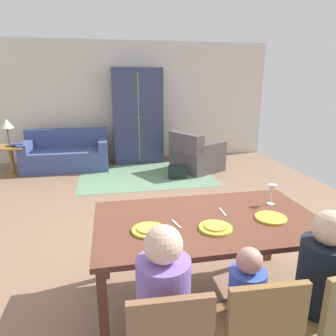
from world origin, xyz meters
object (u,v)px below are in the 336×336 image
person_man (163,317)px  table_lamp (7,125)px  dining_table (208,226)px  plate_near_woman (271,218)px  book_upper (18,144)px  handbag (177,172)px  plate_near_man (149,230)px  person_woman (315,295)px  book_lower (20,145)px  dining_chair_child (255,331)px  armoire (138,116)px  armchair (196,156)px  dining_chair_woman (335,318)px  couch (67,154)px  person_child (242,317)px  side_table (11,156)px  wine_glass (272,190)px  plate_near_child (215,228)px

person_man → table_lamp: table_lamp is taller
dining_table → plate_near_woman: 0.51m
book_upper → handbag: bearing=-15.7°
table_lamp → book_upper: 0.43m
plate_near_man → table_lamp: (-2.20, 4.36, 0.24)m
handbag → person_woman: bearing=-90.1°
book_lower → dining_chair_child: bearing=-63.9°
plate_near_woman → table_lamp: size_ratio=0.46×
armoire → table_lamp: bearing=-167.3°
armchair → handbag: size_ratio=3.62×
dining_chair_woman → book_lower: (-3.02, 5.14, 0.10)m
plate_near_woman → armoire: 4.97m
dining_table → plate_near_man: bearing=-166.4°
dining_chair_child → couch: size_ratio=0.50×
person_child → person_woman: 0.50m
couch → person_man: bearing=-77.2°
person_woman → book_upper: person_woman is taller
plate_near_woman → couch: size_ratio=0.14×
couch → armoire: bearing=11.8°
side_table → couch: bearing=14.1°
dining_chair_child → side_table: bearing=117.8°
person_man → person_woman: size_ratio=1.00×
person_woman → table_lamp: (-3.19, 4.94, 0.50)m
dining_chair_child → dining_chair_woman: size_ratio=1.00×
book_upper → book_lower: bearing=83.6°
wine_glass → armchair: bearing=84.5°
plate_near_man → book_lower: 4.82m
armchair → book_upper: armchair is taller
armchair → book_upper: 3.56m
couch → plate_near_man: bearing=-75.7°
dining_table → plate_near_woman: bearing=-11.4°
person_man → person_woman: same height
dining_table → side_table: bearing=122.5°
armchair → handbag: 0.72m
armchair → person_woman: bearing=-96.4°
wine_glass → table_lamp: size_ratio=0.34×
person_child → armchair: person_child is taller
plate_near_child → dining_chair_child: size_ratio=0.29×
armchair → plate_near_man: bearing=-110.8°
dining_chair_child → table_lamp: size_ratio=1.61×
plate_near_man → wine_glass: bearing=14.7°
plate_near_woman → couch: couch is taller
dining_table → dining_chair_child: (-0.00, -0.88, -0.20)m
couch → armchair: 2.76m
dining_chair_child → book_lower: bearing=116.1°
person_child → dining_chair_woman: size_ratio=1.06×
side_table → handbag: size_ratio=1.81×
plate_near_child → dining_chair_woman: (0.50, -0.70, -0.28)m
wine_glass → book_upper: 5.12m
armoire → table_lamp: 2.66m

